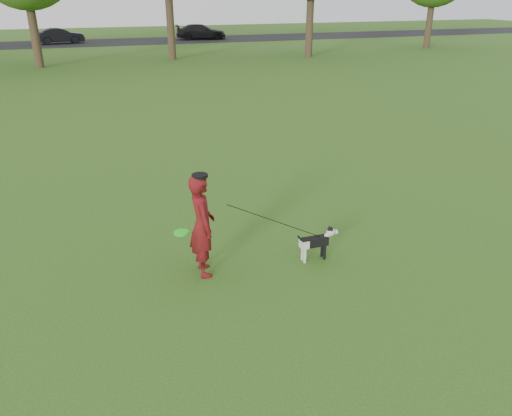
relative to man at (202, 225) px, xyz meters
name	(u,v)px	position (x,y,z in m)	size (l,w,h in m)	color
ground	(227,260)	(0.44, 0.25, -0.83)	(120.00, 120.00, 0.00)	#285116
road	(98,43)	(0.44, 40.25, -0.82)	(120.00, 7.00, 0.02)	black
man	(202,225)	(0.00, 0.00, 0.00)	(0.60, 0.40, 1.65)	#550C12
dog	(317,240)	(1.88, -0.21, -0.48)	(0.75, 0.15, 0.57)	black
car_mid	(60,36)	(-2.54, 40.25, -0.18)	(1.32, 3.79, 1.25)	black
car_right	(201,32)	(9.56, 40.25, -0.15)	(1.84, 4.52, 1.31)	black
man_held_items	(275,221)	(1.16, -0.13, -0.05)	(2.44, 0.33, 1.28)	#20EC1D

